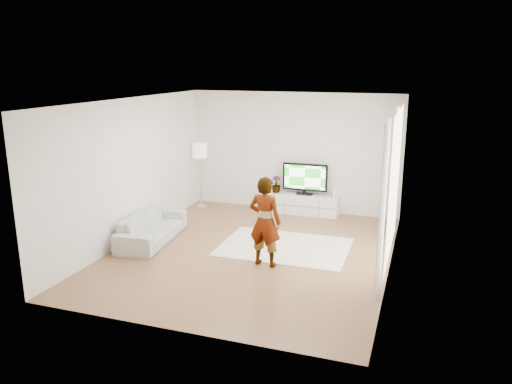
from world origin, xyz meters
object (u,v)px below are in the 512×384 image
(television, at_px, (305,178))
(sofa, at_px, (152,227))
(floor_lamp, at_px, (200,153))
(player, at_px, (265,222))
(rug, at_px, (284,247))
(media_console, at_px, (304,204))

(television, bearing_deg, sofa, -130.35)
(television, bearing_deg, floor_lamp, -173.20)
(player, bearing_deg, floor_lamp, -42.44)
(player, relative_size, floor_lamp, 1.01)
(player, height_order, sofa, player)
(sofa, height_order, floor_lamp, floor_lamp)
(rug, xyz_separation_m, floor_lamp, (-2.71, 2.03, 1.33))
(media_console, relative_size, rug, 0.67)
(rug, bearing_deg, media_console, 94.30)
(rug, height_order, sofa, sofa)
(media_console, bearing_deg, rug, -85.70)
(sofa, bearing_deg, player, -107.07)
(rug, relative_size, player, 1.53)
(television, distance_m, floor_lamp, 2.60)
(television, height_order, sofa, television)
(media_console, relative_size, floor_lamp, 1.03)
(player, relative_size, sofa, 0.81)
(media_console, xyz_separation_m, television, (0.00, 0.03, 0.63))
(media_console, bearing_deg, player, -88.42)
(media_console, xyz_separation_m, floor_lamp, (-2.54, -0.27, 1.10))
(sofa, bearing_deg, rug, -85.59)
(media_console, height_order, television, television)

